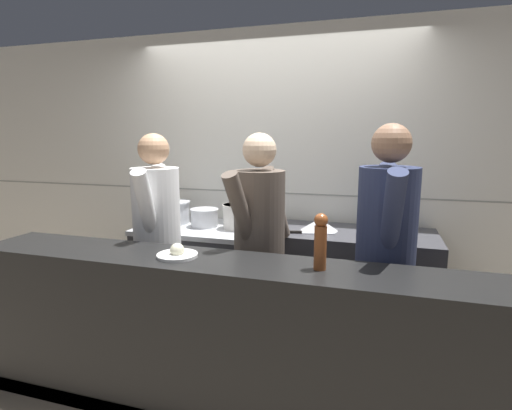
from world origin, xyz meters
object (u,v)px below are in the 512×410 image
pepper_mill (320,240)px  chef_sous (259,244)px  braising_pot (238,216)px  mixing_bowl_steel (319,225)px  stock_pot (172,212)px  chef_head_cook (157,236)px  oven_range (203,274)px  chef_line (385,252)px  sauce_pot (204,217)px  plated_dish_main (177,253)px  chefs_knife (307,233)px

pepper_mill → chef_sous: size_ratio=0.18×
braising_pot → mixing_bowl_steel: 0.70m
mixing_bowl_steel → pepper_mill: 1.12m
stock_pot → mixing_bowl_steel: size_ratio=1.15×
stock_pot → chef_head_cook: chef_head_cook is taller
oven_range → chef_line: (1.52, -0.67, 0.53)m
sauce_pot → braising_pot: braising_pot is taller
pepper_mill → oven_range: bearing=137.1°
mixing_bowl_steel → pepper_mill: size_ratio=0.97×
plated_dish_main → pepper_mill: 0.84m
stock_pot → pepper_mill: pepper_mill is taller
oven_range → braising_pot: (0.33, 0.02, 0.55)m
sauce_pot → braising_pot: bearing=2.3°
sauce_pot → chef_head_cook: (-0.10, -0.62, -0.03)m
mixing_bowl_steel → chefs_knife: size_ratio=0.82×
plated_dish_main → chef_sous: (0.35, 0.50, -0.05)m
sauce_pot → plated_dish_main: size_ratio=1.04×
braising_pot → plated_dish_main: braising_pot is taller
stock_pot → oven_range: bearing=-6.7°
plated_dish_main → chef_head_cook: chef_head_cook is taller
braising_pot → oven_range: bearing=-177.3°
braising_pot → plated_dish_main: bearing=-88.5°
oven_range → chef_head_cook: size_ratio=0.64×
oven_range → pepper_mill: size_ratio=3.55×
stock_pot → chef_sous: bearing=-32.8°
oven_range → pepper_mill: pepper_mill is taller
chef_sous → chef_line: bearing=14.6°
pepper_mill → chef_sous: (-0.48, 0.48, -0.19)m
sauce_pot → mixing_bowl_steel: size_ratio=0.84×
chefs_knife → chef_sous: size_ratio=0.21×
chefs_knife → chef_head_cook: 1.13m
mixing_bowl_steel → sauce_pot: bearing=179.3°
pepper_mill → chef_sous: bearing=134.8°
braising_pot → pepper_mill: 1.42m
stock_pot → sauce_pot: stock_pot is taller
chef_head_cook → sauce_pot: bearing=68.5°
mixing_bowl_steel → plated_dish_main: plated_dish_main is taller
sauce_pot → plated_dish_main: bearing=-73.3°
oven_range → stock_pot: stock_pot is taller
sauce_pot → pepper_mill: size_ratio=0.82×
chef_line → chef_head_cook: bearing=173.0°
chef_sous → chef_line: size_ratio=0.97×
chef_head_cook → chef_line: chef_line is taller
pepper_mill → chef_line: bearing=52.5°
braising_pot → chefs_knife: 0.65m
braising_pot → chef_line: chef_line is taller
oven_range → chefs_knife: 1.08m
oven_range → chef_head_cook: 0.80m
chefs_knife → chef_sous: bearing=-116.8°
chef_sous → chef_line: (0.81, -0.04, 0.03)m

